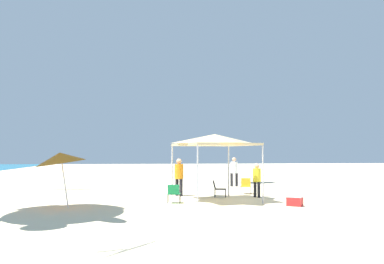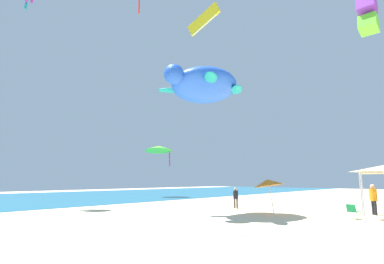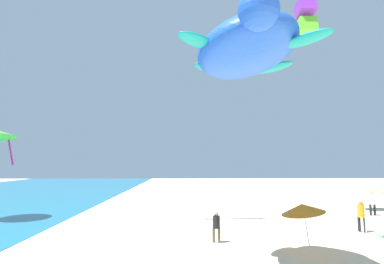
# 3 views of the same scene
# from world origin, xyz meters

# --- Properties ---
(ground) EXTENTS (120.00, 120.00, 0.10)m
(ground) POSITION_xyz_m (0.00, 0.00, -0.05)
(ground) COLOR beige
(canopy_tent) EXTENTS (4.08, 3.80, 3.02)m
(canopy_tent) POSITION_xyz_m (-0.57, 1.35, 2.74)
(canopy_tent) COLOR #B7B7BC
(canopy_tent) RESTS_ON ground
(beach_umbrella) EXTENTS (1.96, 1.98, 2.35)m
(beach_umbrella) POSITION_xyz_m (-2.23, 7.84, 1.98)
(beach_umbrella) COLOR silver
(beach_umbrella) RESTS_ON ground
(folding_chair_right_of_tent) EXTENTS (0.73, 0.65, 0.82)m
(folding_chair_right_of_tent) POSITION_xyz_m (2.43, -0.83, 0.47)
(folding_chair_right_of_tent) COLOR black
(folding_chair_right_of_tent) RESTS_ON ground
(folding_chair_near_cooler) EXTENTS (0.65, 0.73, 0.82)m
(folding_chair_near_cooler) POSITION_xyz_m (0.92, 0.96, 0.47)
(folding_chair_near_cooler) COLOR black
(folding_chair_near_cooler) RESTS_ON ground
(folding_chair_facing_ocean) EXTENTS (0.70, 0.62, 0.82)m
(folding_chair_facing_ocean) POSITION_xyz_m (-1.25, 3.27, 0.47)
(folding_chair_facing_ocean) COLOR black
(folding_chair_facing_ocean) RESTS_ON ground
(cooler_box) EXTENTS (0.70, 0.74, 0.40)m
(cooler_box) POSITION_xyz_m (-2.69, -1.59, 0.20)
(cooler_box) COLOR red
(cooler_box) RESTS_ON ground
(person_far_stroller) EXTENTS (0.44, 0.50, 1.87)m
(person_far_stroller) POSITION_xyz_m (7.23, -1.25, 1.10)
(person_far_stroller) COLOR black
(person_far_stroller) RESTS_ON ground
(person_watching_sky) EXTENTS (0.42, 0.39, 1.65)m
(person_watching_sky) POSITION_xyz_m (0.67, -0.94, 0.97)
(person_watching_sky) COLOR black
(person_watching_sky) RESTS_ON ground
(person_beachcomber) EXTENTS (0.45, 0.45, 1.88)m
(person_beachcomber) POSITION_xyz_m (1.81, 2.79, 1.10)
(person_beachcomber) COLOR black
(person_beachcomber) RESTS_ON ground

